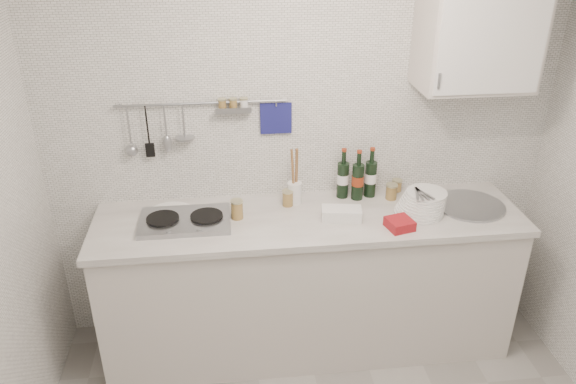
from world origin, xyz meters
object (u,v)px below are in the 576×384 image
Objects in this scene: wine_bottles at (357,174)px; utensil_crock at (295,190)px; plate_stack_hob at (170,215)px; plate_stack_sink at (422,203)px; wall_cabinet at (480,22)px.

wine_bottles is 0.39m from utensil_crock.
utensil_crock is at bearing -176.02° from wine_bottles.
plate_stack_hob is 1.44m from plate_stack_sink.
utensil_crock reaches higher than plate_stack_sink.
plate_stack_sink reaches higher than plate_stack_hob.
wine_bottles is at bearing 3.98° from utensil_crock.
plate_stack_sink is at bearing -34.57° from wine_bottles.
plate_stack_sink is at bearing -4.19° from plate_stack_hob.
wine_bottles is at bearing 172.13° from wall_cabinet.
plate_stack_sink is 0.74m from utensil_crock.
plate_stack_sink is (-0.25, -0.15, -0.97)m from wall_cabinet.
wall_cabinet reaches higher than plate_stack_hob.
wine_bottles is (-0.59, 0.08, -0.87)m from wall_cabinet.
plate_stack_hob is at bearing -173.57° from wine_bottles.
wall_cabinet is 2.26× the size of wine_bottles.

